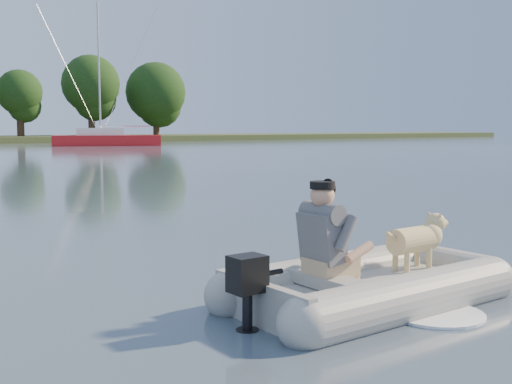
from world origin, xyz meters
TOP-DOWN VIEW (x-y plane):
  - water at (0.00, 0.00)m, footprint 160.00×160.00m
  - dinghy at (-0.68, -0.57)m, footprint 4.19×2.77m
  - man at (-1.31, -0.55)m, footprint 0.68×0.59m
  - dog at (-0.10, -0.50)m, footprint 0.85×0.34m
  - outboard_motor at (-2.17, -0.64)m, footprint 0.38×0.28m
  - sailboat at (14.52, 46.01)m, footprint 8.94×5.64m

SIDE VIEW (x-z plane):
  - water at x=0.00m, z-range 0.00..0.00m
  - outboard_motor at x=-2.17m, z-range -0.07..0.63m
  - dog at x=-0.10m, z-range 0.19..0.74m
  - sailboat at x=14.52m, z-range -5.40..6.44m
  - dinghy at x=-0.68m, z-range -0.10..1.15m
  - man at x=-1.31m, z-range 0.21..1.18m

